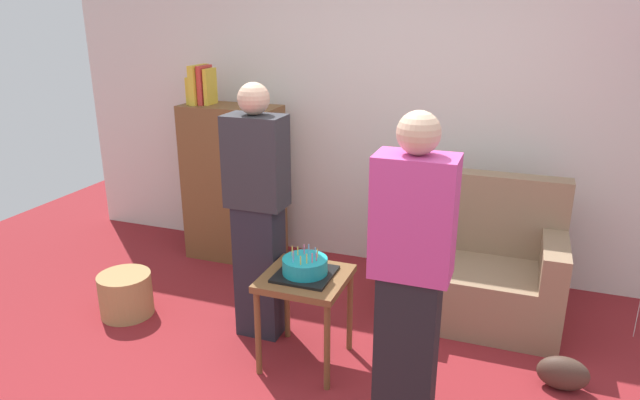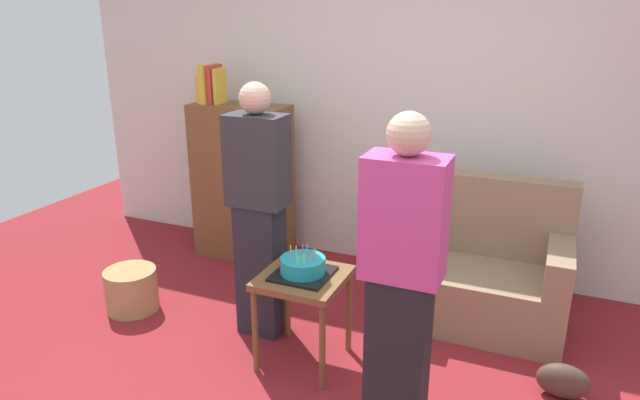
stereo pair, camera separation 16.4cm
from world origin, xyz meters
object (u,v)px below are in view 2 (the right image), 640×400
Objects in this scene: side_table at (303,288)px; person_blowing_candles at (259,212)px; handbag at (563,381)px; birthday_cake at (303,267)px; couch at (481,272)px; person_holding_cake at (401,286)px; bookshelf at (242,180)px; wicker_basket at (132,290)px.

person_blowing_candles reaches higher than side_table.
person_blowing_candles is at bearing -178.98° from handbag.
birthday_cake reaches higher than handbag.
handbag is (0.55, -0.69, -0.24)m from couch.
birthday_cake is 0.49m from person_blowing_candles.
birthday_cake reaches higher than side_table.
person_blowing_candles reaches higher than handbag.
person_holding_cake reaches higher than handbag.
couch is at bearing -8.10° from bookshelf.
wicker_basket is (-0.98, -0.12, -0.68)m from person_blowing_candles.
bookshelf is 5.74× the size of handbag.
handbag is (1.84, 0.03, -0.73)m from person_blowing_candles.
birthday_cake is at bearing -170.45° from handbag.
person_blowing_candles is at bearing 151.90° from side_table.
couch is 0.68× the size of bookshelf.
couch is 3.93× the size of handbag.
side_table is at bearing -20.76° from person_holding_cake.
person_holding_cake is 2.22m from wicker_basket.
birthday_cake is at bearing -20.76° from person_holding_cake.
birthday_cake reaches higher than wicker_basket.
wicker_basket is at bearing -159.43° from couch.
couch reaches higher than wicker_basket.
couch is 0.67× the size of person_holding_cake.
person_holding_cake is at bearing -30.78° from side_table.
bookshelf is (-2.02, 0.29, 0.33)m from couch.
couch is 2.07m from bookshelf.
bookshelf reaches higher than side_table.
person_holding_cake is (0.68, -0.41, 0.35)m from side_table.
couch is at bearing -88.97° from person_holding_cake.
bookshelf is 0.99× the size of person_blowing_candles.
couch is 1.56m from person_blowing_candles.
bookshelf reaches higher than birthday_cake.
handbag is (1.45, 0.24, -0.52)m from birthday_cake.
bookshelf is 4.46× the size of wicker_basket.
couch is 1.30m from side_table.
person_holding_cake reaches higher than wicker_basket.
side_table reaches higher than wicker_basket.
couch is 2.43m from wicker_basket.
person_blowing_candles is at bearing 151.89° from birthday_cake.
wicker_basket is at bearing -176.83° from handbag.
wicker_basket is 2.83m from handbag.
side_table is at bearing -3.63° from wicker_basket.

